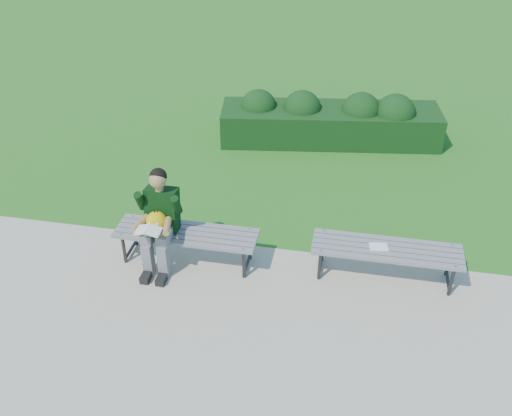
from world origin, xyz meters
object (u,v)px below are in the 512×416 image
(bench_left, at_px, (186,236))
(seated_boy, at_px, (159,218))
(bench_right, at_px, (386,252))
(paper_sheet, at_px, (379,247))
(hedge, at_px, (331,120))

(bench_left, xyz_separation_m, seated_boy, (-0.30, -0.10, 0.30))
(bench_right, height_order, seated_boy, seated_boy)
(bench_left, xyz_separation_m, paper_sheet, (2.38, 0.15, 0.06))
(bench_left, bearing_deg, seated_boy, -162.19)
(hedge, relative_size, paper_sheet, 16.35)
(hedge, height_order, bench_right, hedge)
(bench_right, xyz_separation_m, paper_sheet, (-0.10, -0.00, 0.06))
(hedge, xyz_separation_m, seated_boy, (-1.82, -3.92, 0.32))
(hedge, distance_m, seated_boy, 4.33)
(hedge, distance_m, bench_left, 4.11)
(hedge, xyz_separation_m, bench_right, (0.96, -3.68, 0.02))
(bench_right, bearing_deg, bench_left, -176.61)
(seated_boy, height_order, paper_sheet, seated_boy)
(bench_left, xyz_separation_m, bench_right, (2.48, 0.15, 0.00))
(bench_right, bearing_deg, paper_sheet, -180.00)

